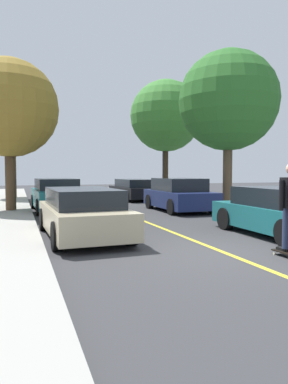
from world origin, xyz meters
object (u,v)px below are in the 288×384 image
Objects in this scene: parked_car_right_far at (134,189)px; parked_car_right_nearest at (282,212)px; streetlamp at (163,149)px; parked_car_right_near at (179,195)px; street_tree_left_near at (11,109)px; street_tree_right_near at (166,116)px; parked_car_left_near at (56,195)px; street_tree_left_nearest at (9,108)px; parked_car_left_nearest at (82,213)px; street_tree_right_nearest at (228,101)px.

parked_car_right_nearest is at bearing -90.01° from parked_car_right_far.
parked_car_right_nearest is 12.85m from streetlamp.
parked_car_right_nearest is 1.00× the size of parked_car_right_near.
street_tree_left_near is at bearing 159.77° from parked_car_right_far.
streetlamp is (-0.09, 0.16, -1.94)m from street_tree_right_near.
parked_car_right_nearest is at bearing -98.47° from street_tree_right_near.
street_tree_left_nearest is (-1.83, -0.33, 3.52)m from parked_car_left_near.
street_tree_left_nearest is (-6.82, -5.04, 3.58)m from parked_car_right_far.
street_tree_right_near is (1.83, -0.52, 4.35)m from parked_car_right_far.
street_tree_right_near is at bearing 81.53° from parked_car_right_nearest.
parked_car_right_near is (4.99, 4.91, 0.05)m from parked_car_left_nearest.
street_tree_left_nearest is at bearing 165.46° from street_tree_right_nearest.
street_tree_left_nearest is at bearing -169.83° from parked_car_left_near.
parked_car_left_near is 0.70× the size of street_tree_left_nearest.
parked_car_right_nearest is 13.20m from street_tree_right_near.
parked_car_right_nearest is 12.85m from parked_car_right_far.
street_tree_left_nearest is 0.92× the size of street_tree_right_nearest.
parked_car_left_nearest is 5.21m from parked_car_right_nearest.
street_tree_right_near reaches higher than parked_car_right_near.
street_tree_left_near is (-1.84, 13.84, 4.78)m from parked_car_left_nearest.
street_tree_left_near is at bearing 160.71° from street_tree_right_near.
parked_car_right_far is (4.99, 11.33, -0.01)m from parked_car_left_nearest.
street_tree_right_nearest is (1.83, -7.29, 4.00)m from parked_car_right_far.
street_tree_left_nearest is at bearing 168.64° from parked_car_right_near.
parked_car_left_near is at bearing 90.01° from parked_car_left_nearest.
street_tree_right_near is (8.66, 4.53, 0.77)m from street_tree_left_nearest.
parked_car_left_near is 1.04× the size of parked_car_right_nearest.
street_tree_left_near is at bearing 113.94° from parked_car_right_nearest.
streetlamp is at bearing 90.71° from street_tree_right_nearest.
parked_car_left_near reaches higher than parked_car_right_nearest.
streetlamp reaches higher than parked_car_left_near.
streetlamp is (-0.09, 6.94, -1.59)m from street_tree_right_nearest.
parked_car_left_nearest is 0.86× the size of streetlamp.
parked_car_left_nearest is 1.03× the size of parked_car_left_near.
parked_car_left_near is at bearing 121.51° from parked_car_right_nearest.
street_tree_right_nearest is (8.66, -2.25, 0.43)m from street_tree_left_nearest.
parked_car_right_nearest is 0.54× the size of street_tree_left_near.
parked_car_right_near reaches higher than parked_car_left_nearest.
street_tree_left_near reaches higher than parked_car_right_near.
parked_car_left_nearest is at bearing -82.45° from street_tree_left_near.
street_tree_left_nearest is 7.65m from street_tree_left_near.
parked_car_left_near reaches higher than parked_car_left_nearest.
parked_car_left_nearest is at bearing -121.54° from streetlamp.
parked_car_right_near is 6.74m from streetlamp.
street_tree_right_nearest reaches higher than streetlamp.
street_tree_right_near reaches higher than parked_car_right_nearest.
street_tree_right_nearest is at bearing -90.00° from street_tree_right_near.
street_tree_left_near reaches higher than parked_car_right_far.
parked_car_right_far is at bearing 43.39° from parked_car_left_near.
parked_car_right_nearest is at bearing -108.28° from street_tree_right_nearest.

